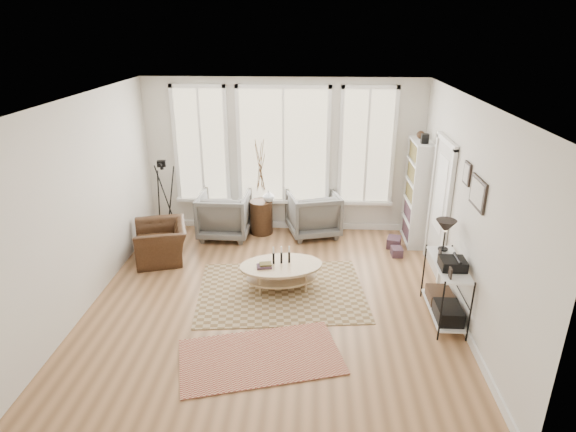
# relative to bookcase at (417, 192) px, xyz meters

# --- Properties ---
(room) EXTENTS (5.50, 5.54, 2.90)m
(room) POSITION_rel_bookcase_xyz_m (-2.42, -2.20, 0.47)
(room) COLOR #A8784D
(room) RESTS_ON ground
(bay_window) EXTENTS (4.14, 0.12, 2.24)m
(bay_window) POSITION_rel_bookcase_xyz_m (-2.44, 0.49, 0.65)
(bay_window) COLOR #D7C484
(bay_window) RESTS_ON ground
(door) EXTENTS (0.09, 1.06, 2.22)m
(door) POSITION_rel_bookcase_xyz_m (0.13, -1.08, 0.17)
(door) COLOR silver
(door) RESTS_ON ground
(bookcase) EXTENTS (0.31, 0.85, 2.06)m
(bookcase) POSITION_rel_bookcase_xyz_m (0.00, 0.00, 0.00)
(bookcase) COLOR white
(bookcase) RESTS_ON ground
(low_shelf) EXTENTS (0.38, 1.08, 1.30)m
(low_shelf) POSITION_rel_bookcase_xyz_m (-0.06, -2.52, -0.44)
(low_shelf) COLOR white
(low_shelf) RESTS_ON ground
(wall_art) EXTENTS (0.04, 0.88, 0.44)m
(wall_art) POSITION_rel_bookcase_xyz_m (0.14, -2.49, 0.92)
(wall_art) COLOR black
(wall_art) RESTS_ON ground
(rug_main) EXTENTS (2.66, 2.11, 0.01)m
(rug_main) POSITION_rel_bookcase_xyz_m (-2.32, -1.97, -0.95)
(rug_main) COLOR brown
(rug_main) RESTS_ON ground
(rug_runner) EXTENTS (2.15, 1.55, 0.01)m
(rug_runner) POSITION_rel_bookcase_xyz_m (-2.47, -3.53, -0.94)
(rug_runner) COLOR maroon
(rug_runner) RESTS_ON ground
(coffee_table) EXTENTS (1.38, 1.02, 0.57)m
(coffee_table) POSITION_rel_bookcase_xyz_m (-2.33, -1.85, -0.65)
(coffee_table) COLOR tan
(coffee_table) RESTS_ON ground
(armchair_left) EXTENTS (0.94, 0.97, 0.86)m
(armchair_left) POSITION_rel_bookcase_xyz_m (-3.52, 0.05, -0.53)
(armchair_left) COLOR slate
(armchair_left) RESTS_ON ground
(armchair_right) EXTENTS (1.12, 1.14, 0.85)m
(armchair_right) POSITION_rel_bookcase_xyz_m (-1.86, 0.22, -0.53)
(armchair_right) COLOR slate
(armchair_right) RESTS_ON ground
(side_table) EXTENTS (0.43, 0.43, 1.82)m
(side_table) POSITION_rel_bookcase_xyz_m (-2.85, 0.22, -0.08)
(side_table) COLOR #3A2415
(side_table) RESTS_ON ground
(vase) EXTENTS (0.24, 0.24, 0.23)m
(vase) POSITION_rel_bookcase_xyz_m (-2.70, 0.21, -0.19)
(vase) COLOR silver
(vase) RESTS_ON side_table
(accent_chair) EXTENTS (1.17, 1.09, 0.63)m
(accent_chair) POSITION_rel_bookcase_xyz_m (-4.44, -0.97, -0.64)
(accent_chair) COLOR #3A2415
(accent_chair) RESTS_ON ground
(tripod_camera) EXTENTS (0.54, 0.54, 1.52)m
(tripod_camera) POSITION_rel_bookcase_xyz_m (-4.56, -0.16, -0.25)
(tripod_camera) COLOR black
(tripod_camera) RESTS_ON ground
(book_stack_near) EXTENTS (0.30, 0.34, 0.19)m
(book_stack_near) POSITION_rel_bookcase_xyz_m (-0.39, -0.30, -0.86)
(book_stack_near) COLOR maroon
(book_stack_near) RESTS_ON ground
(book_stack_far) EXTENTS (0.19, 0.24, 0.15)m
(book_stack_far) POSITION_rel_bookcase_xyz_m (-0.39, -0.64, -0.88)
(book_stack_far) COLOR maroon
(book_stack_far) RESTS_ON ground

